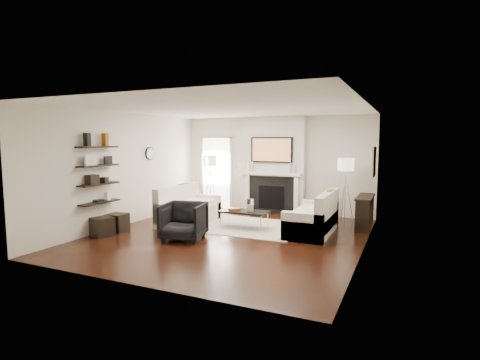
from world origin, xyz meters
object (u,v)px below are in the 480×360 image
at_px(loveseat_left_base, 189,215).
at_px(armchair, 184,219).
at_px(ottoman_near, 117,222).
at_px(loveseat_right_base, 312,224).
at_px(lamp_left_shade, 210,161).
at_px(coffee_table, 244,212).
at_px(lamp_right_shade, 346,164).

height_order(loveseat_left_base, armchair, armchair).
distance_m(loveseat_left_base, ottoman_near, 1.72).
relative_size(loveseat_right_base, armchair, 2.12).
xyz_separation_m(loveseat_right_base, lamp_left_shade, (-3.41, 1.57, 1.24)).
xyz_separation_m(lamp_left_shade, ottoman_near, (-0.62, -3.21, -1.25)).
relative_size(loveseat_right_base, ottoman_near, 4.50).
bearing_deg(loveseat_left_base, coffee_table, 1.30).
distance_m(loveseat_left_base, armchair, 1.55).
height_order(coffee_table, lamp_right_shade, lamp_right_shade).
distance_m(armchair, lamp_left_shade, 3.54).
bearing_deg(lamp_left_shade, lamp_right_shade, -2.30).
height_order(loveseat_right_base, lamp_left_shade, lamp_left_shade).
bearing_deg(loveseat_left_base, lamp_right_shade, 25.75).
bearing_deg(lamp_right_shade, lamp_left_shade, 177.70).
distance_m(loveseat_right_base, lamp_right_shade, 1.94).
bearing_deg(ottoman_near, lamp_right_shade, 34.03).
bearing_deg(coffee_table, lamp_left_shade, 136.28).
bearing_deg(lamp_left_shade, loveseat_left_base, -77.10).
relative_size(lamp_right_shade, ottoman_near, 1.00).
xyz_separation_m(armchair, lamp_right_shade, (2.77, 3.04, 1.03)).
xyz_separation_m(loveseat_right_base, lamp_right_shade, (0.49, 1.42, 1.24)).
relative_size(loveseat_left_base, ottoman_near, 4.50).
height_order(lamp_left_shade, ottoman_near, lamp_left_shade).
height_order(loveseat_right_base, armchair, armchair).
distance_m(lamp_left_shade, lamp_right_shade, 3.90).
bearing_deg(lamp_left_shade, loveseat_right_base, -24.72).
distance_m(loveseat_left_base, lamp_right_shade, 4.06).
bearing_deg(lamp_right_shade, loveseat_right_base, -108.95).
bearing_deg(lamp_right_shade, loveseat_left_base, -154.25).
height_order(loveseat_left_base, ottoman_near, loveseat_left_base).
bearing_deg(lamp_left_shade, ottoman_near, -100.94).
bearing_deg(loveseat_left_base, armchair, -62.33).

